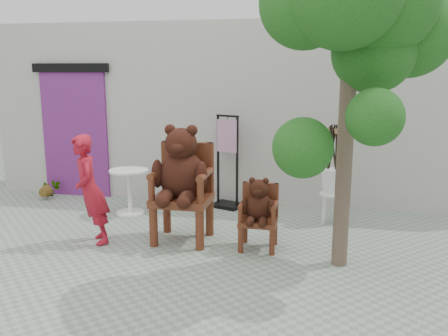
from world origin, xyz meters
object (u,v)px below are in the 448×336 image
at_px(chair_small, 259,208).
at_px(display_stand, 227,172).
at_px(tree, 363,18).
at_px(chair_big, 182,176).
at_px(person, 90,190).
at_px(stool_bucket, 331,181).
at_px(cafe_table, 129,186).

height_order(chair_small, display_stand, display_stand).
distance_m(display_stand, tree, 3.56).
distance_m(chair_big, person, 1.18).
bearing_deg(chair_small, display_stand, 112.97).
height_order(chair_big, stool_bucket, chair_big).
height_order(display_stand, tree, tree).
xyz_separation_m(display_stand, tree, (1.82, -2.17, 2.15)).
relative_size(chair_big, tree, 0.44).
bearing_deg(display_stand, stool_bucket, 2.95).
bearing_deg(chair_small, stool_bucket, 53.21).
bearing_deg(tree, chair_big, 165.32).
bearing_deg(cafe_table, display_stand, 24.52).
xyz_separation_m(chair_small, display_stand, (-0.73, 1.72, 0.05)).
height_order(chair_big, tree, tree).
xyz_separation_m(person, tree, (3.22, -0.21, 2.02)).
bearing_deg(display_stand, person, -105.25).
bearing_deg(person, chair_big, 74.43).
bearing_deg(chair_small, tree, -22.31).
xyz_separation_m(chair_small, cafe_table, (-2.16, 1.07, -0.09)).
relative_size(chair_small, stool_bucket, 0.63).
distance_m(stool_bucket, tree, 2.68).
distance_m(person, stool_bucket, 3.37).
bearing_deg(chair_big, person, -162.88).
distance_m(person, tree, 3.81).
bearing_deg(cafe_table, person, -88.85).
bearing_deg(tree, person, 176.32).
relative_size(chair_big, display_stand, 1.02).
height_order(person, display_stand, display_stand).
relative_size(person, tree, 0.40).
height_order(stool_bucket, tree, tree).
xyz_separation_m(chair_big, person, (-1.12, -0.34, -0.16)).
relative_size(chair_big, cafe_table, 2.19).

